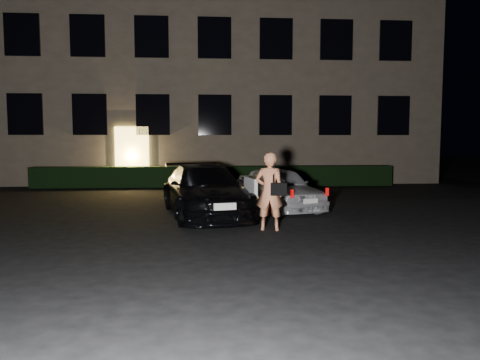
{
  "coord_description": "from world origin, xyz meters",
  "views": [
    {
      "loc": [
        -0.47,
        -9.06,
        2.02
      ],
      "look_at": [
        0.38,
        2.0,
        1.02
      ],
      "focal_mm": 35.0,
      "sensor_mm": 36.0,
      "label": 1
    }
  ],
  "objects": [
    {
      "name": "ground",
      "position": [
        0.0,
        0.0,
        0.0
      ],
      "size": [
        80.0,
        80.0,
        0.0
      ],
      "primitive_type": "plane",
      "color": "black",
      "rests_on": "ground"
    },
    {
      "name": "sedan",
      "position": [
        -0.46,
        3.03,
        0.66
      ],
      "size": [
        2.64,
        4.82,
        1.32
      ],
      "rotation": [
        0.0,
        0.0,
        0.18
      ],
      "color": "black",
      "rests_on": "ground"
    },
    {
      "name": "building",
      "position": [
        -0.0,
        14.99,
        6.0
      ],
      "size": [
        20.0,
        8.11,
        12.0
      ],
      "color": "brown",
      "rests_on": "ground"
    },
    {
      "name": "man",
      "position": [
        0.96,
        1.0,
        0.86
      ],
      "size": [
        0.72,
        0.54,
        1.71
      ],
      "rotation": [
        0.0,
        0.0,
        2.93
      ],
      "color": "#E8895C",
      "rests_on": "ground"
    },
    {
      "name": "hedge",
      "position": [
        0.0,
        10.5,
        0.42
      ],
      "size": [
        15.0,
        0.7,
        0.85
      ],
      "primitive_type": "cube",
      "color": "black",
      "rests_on": "ground"
    },
    {
      "name": "hatch",
      "position": [
        1.63,
        3.95,
        0.61
      ],
      "size": [
        2.47,
        3.83,
        1.21
      ],
      "rotation": [
        0.0,
        0.0,
        0.32
      ],
      "color": "silver",
      "rests_on": "ground"
    }
  ]
}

